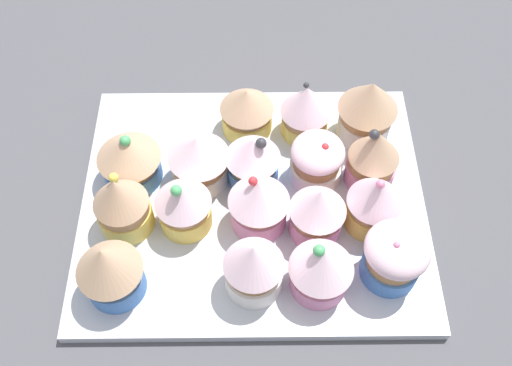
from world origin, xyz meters
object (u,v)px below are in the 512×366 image
Objects in this scene: baking_tray at (256,201)px; cupcake_0 at (371,108)px; cupcake_9 at (321,211)px; cupcake_5 at (260,159)px; cupcake_12 at (124,203)px; cupcake_14 at (324,268)px; cupcake_10 at (262,202)px; cupcake_13 at (398,256)px; cupcake_15 at (258,266)px; cupcake_11 at (186,204)px; cupcake_16 at (113,269)px; cupcake_1 at (309,110)px; cupcake_4 at (320,160)px; cupcake_2 at (249,109)px; cupcake_8 at (378,201)px; cupcake_6 at (202,158)px; cupcake_7 at (132,158)px; cupcake_3 at (377,157)px.

baking_tray is 16.13cm from cupcake_0.
cupcake_0 reaches higher than cupcake_9.
cupcake_12 is (13.47, 5.43, 0.30)cm from cupcake_5.
cupcake_5 is 13.69cm from cupcake_14.
cupcake_10 is 1.00× the size of cupcake_14.
baking_tray is 5.31× the size of cupcake_13.
cupcake_5 is 0.97× the size of cupcake_15.
cupcake_11 is at bearing -179.21° from cupcake_12.
cupcake_1 is at bearing -134.90° from cupcake_16.
cupcake_10 is at bearing -25.12° from cupcake_13.
cupcake_16 is at bearing 32.93° from cupcake_4.
cupcake_2 is 0.77× the size of cupcake_8.
cupcake_1 is 12.96cm from cupcake_9.
baking_tray is 7.57cm from cupcake_6.
cupcake_4 is at bearing 179.61° from cupcake_7.
cupcake_13 is at bearing 92.06° from cupcake_0.
cupcake_8 is (-17.64, 5.63, 0.40)cm from cupcake_6.
cupcake_2 is at bearing -122.45° from cupcake_16.
cupcake_6 is 9.29cm from cupcake_12.
cupcake_1 is 1.03× the size of cupcake_9.
cupcake_3 is 18.19cm from cupcake_6.
cupcake_1 is at bearing -162.09° from cupcake_7.
cupcake_13 is 26.46cm from cupcake_16.
cupcake_6 is 0.86× the size of cupcake_12.
cupcake_5 is 5.28cm from cupcake_10.
cupcake_10 reaches higher than cupcake_6.
cupcake_15 is (13.09, 1.05, 0.33)cm from cupcake_13.
cupcake_2 is 0.89× the size of cupcake_6.
cupcake_15 reaches higher than cupcake_2.
cupcake_13 reaches higher than cupcake_4.
cupcake_5 reaches higher than baking_tray.
cupcake_1 is at bearing -147.55° from cupcake_12.
cupcake_3 is (0.06, 6.30, -0.42)cm from cupcake_0.
cupcake_15 is 13.34cm from cupcake_16.
cupcake_9 is at bearing 177.22° from cupcake_12.
cupcake_3 is at bearing 179.03° from cupcake_6.
cupcake_7 is at bearing -2.09° from cupcake_5.
cupcake_8 reaches higher than cupcake_4.
cupcake_14 is at bearing 122.26° from baking_tray.
cupcake_5 is 6.12cm from cupcake_6.
cupcake_12 reaches higher than cupcake_1.
cupcake_8 is at bearing -170.29° from cupcake_9.
cupcake_3 is 12.07cm from cupcake_5.
cupcake_11 is (7.41, 5.34, 0.06)cm from cupcake_5.
cupcake_4 is 0.77× the size of cupcake_8.
cupcake_11 reaches higher than cupcake_7.
cupcake_3 is 25.52cm from cupcake_7.
cupcake_14 is (6.36, 18.65, -0.65)cm from cupcake_0.
cupcake_1 is 1.00× the size of cupcake_10.
cupcake_7 is 18.30cm from cupcake_15.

